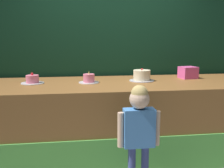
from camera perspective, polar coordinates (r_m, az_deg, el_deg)
stage_platform at (r=3.63m, az=0.95°, el=-7.15°), size 4.19×1.26×0.95m
curtain_backdrop at (r=4.18m, az=-0.56°, el=9.86°), size 4.66×0.08×3.07m
child_figure at (r=2.66m, az=5.68°, el=-8.41°), size 0.42×0.19×1.09m
pink_box at (r=4.03m, az=15.65°, el=2.33°), size 0.26×0.23×0.16m
cake_far_left at (r=3.59m, az=-16.35°, el=0.83°), size 0.29×0.29×0.14m
cake_center_left at (r=3.50m, az=-4.87°, el=1.04°), size 0.26×0.26×0.16m
cake_center_right at (r=3.66m, az=6.27°, el=1.71°), size 0.33×0.33×0.17m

